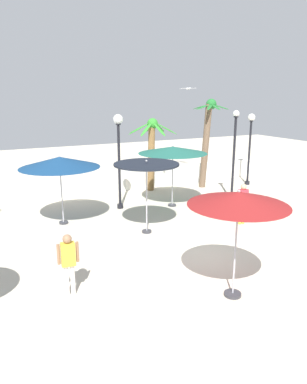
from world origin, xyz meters
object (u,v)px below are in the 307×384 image
(seagull_0, at_px, (188,88))
(patio_umbrella_1, at_px, (146,167))
(guest_0, at_px, (68,259))
(patio_umbrella_3, at_px, (60,162))
(patio_umbrella_0, at_px, (173,150))
(patio_umbrella_2, at_px, (238,199))
(lamp_post_3, at_px, (119,146))
(palm_tree_1, at_px, (207,133))
(palm_tree_2, at_px, (152,145))
(guest_1, at_px, (243,200))
(lamp_post_0, at_px, (250,139))
(lamp_post_2, at_px, (234,153))

(seagull_0, bearing_deg, patio_umbrella_1, -129.71)
(guest_0, bearing_deg, patio_umbrella_3, 78.48)
(patio_umbrella_3, xyz_separation_m, guest_0, (-1.15, -5.65, -1.53))
(patio_umbrella_3, bearing_deg, patio_umbrella_0, 1.50)
(patio_umbrella_2, distance_m, guest_0, 4.61)
(patio_umbrella_3, relative_size, lamp_post_3, 0.74)
(guest_0, xyz_separation_m, seagull_0, (10.70, 11.50, 4.49))
(patio_umbrella_1, bearing_deg, palm_tree_1, 39.23)
(patio_umbrella_3, bearing_deg, palm_tree_2, 29.92)
(palm_tree_1, bearing_deg, patio_umbrella_3, -163.55)
(lamp_post_3, height_order, guest_1, lamp_post_3)
(patio_umbrella_1, bearing_deg, guest_0, -139.94)
(patio_umbrella_2, distance_m, lamp_post_3, 8.54)
(lamp_post_3, relative_size, guest_1, 2.55)
(patio_umbrella_1, height_order, seagull_0, seagull_0)
(palm_tree_1, relative_size, guest_1, 2.91)
(patio_umbrella_1, distance_m, palm_tree_1, 8.04)
(patio_umbrella_3, relative_size, guest_1, 1.88)
(lamp_post_0, distance_m, guest_0, 14.68)
(palm_tree_1, height_order, lamp_post_3, palm_tree_1)
(guest_0, bearing_deg, lamp_post_3, 58.45)
(palm_tree_2, xyz_separation_m, seagull_0, (3.83, 2.57, 2.99))
(seagull_0, bearing_deg, patio_umbrella_3, -148.46)
(patio_umbrella_0, height_order, patio_umbrella_3, patio_umbrella_0)
(lamp_post_2, bearing_deg, patio_umbrella_2, -128.13)
(lamp_post_2, distance_m, guest_0, 10.86)
(patio_umbrella_2, height_order, lamp_post_2, lamp_post_2)
(patio_umbrella_0, xyz_separation_m, lamp_post_0, (6.11, 1.75, 0.02))
(patio_umbrella_3, height_order, palm_tree_1, palm_tree_1)
(lamp_post_2, xyz_separation_m, guest_1, (-1.76, -2.87, -1.39))
(patio_umbrella_3, height_order, palm_tree_2, palm_tree_2)
(patio_umbrella_2, bearing_deg, guest_1, 47.98)
(patio_umbrella_3, distance_m, palm_tree_1, 9.24)
(patio_umbrella_3, bearing_deg, lamp_post_0, 9.45)
(patio_umbrella_0, relative_size, lamp_post_0, 0.78)
(patio_umbrella_0, xyz_separation_m, patio_umbrella_1, (-2.59, -2.60, -0.10))
(patio_umbrella_3, xyz_separation_m, lamp_post_3, (2.88, 0.91, 0.34))
(lamp_post_0, relative_size, lamp_post_2, 0.93)
(patio_umbrella_1, distance_m, lamp_post_0, 9.73)
(lamp_post_3, bearing_deg, patio_umbrella_0, -18.26)
(patio_umbrella_3, relative_size, guest_0, 1.87)
(patio_umbrella_2, xyz_separation_m, lamp_post_2, (5.62, 7.16, -0.23))
(patio_umbrella_3, distance_m, guest_0, 5.96)
(lamp_post_3, relative_size, seagull_0, 3.08)
(patio_umbrella_2, relative_size, seagull_0, 2.07)
(patio_umbrella_0, distance_m, lamp_post_2, 3.14)
(guest_1, bearing_deg, patio_umbrella_2, -132.02)
(lamp_post_2, xyz_separation_m, guest_0, (-9.45, -5.18, -1.39))
(guest_1, bearing_deg, seagull_0, 71.91)
(guest_0, xyz_separation_m, guest_1, (7.69, 2.30, -0.01))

